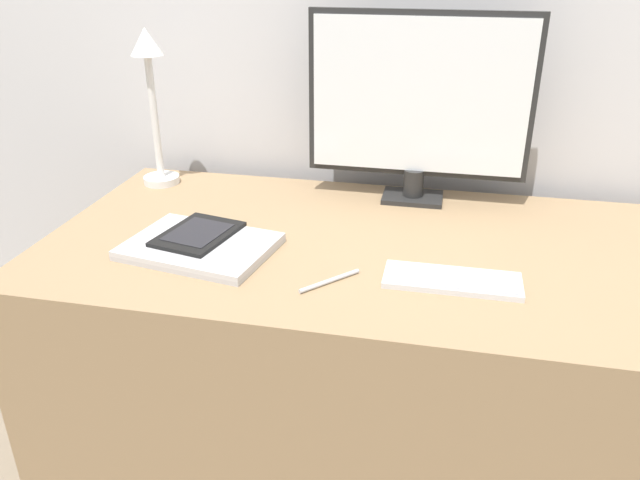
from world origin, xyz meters
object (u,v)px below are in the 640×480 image
object	(u,v)px
desk_lamp	(151,89)
ereader	(198,234)
monitor	(419,104)
pen	(330,281)
keyboard	(452,280)
laptop	(200,246)

from	to	relation	value
desk_lamp	ereader	bearing A→B (deg)	-54.38
monitor	desk_lamp	xyz separation A→B (m)	(-0.70, -0.02, 0.01)
monitor	pen	bearing A→B (deg)	-104.38
keyboard	laptop	size ratio (longest dim) A/B	0.79
desk_lamp	pen	bearing A→B (deg)	-38.98
pen	keyboard	bearing A→B (deg)	11.93
desk_lamp	pen	size ratio (longest dim) A/B	3.71
monitor	pen	world-z (taller)	monitor
laptop	ereader	bearing A→B (deg)	119.32
monitor	keyboard	distance (m)	0.51
ereader	pen	xyz separation A→B (m)	(0.32, -0.11, -0.02)
laptop	desk_lamp	distance (m)	0.53
keyboard	pen	bearing A→B (deg)	-168.07
laptop	pen	world-z (taller)	laptop
ereader	desk_lamp	world-z (taller)	desk_lamp
keyboard	desk_lamp	world-z (taller)	desk_lamp
laptop	monitor	bearing A→B (deg)	43.41
laptop	desk_lamp	world-z (taller)	desk_lamp
desk_lamp	pen	distance (m)	0.78
laptop	desk_lamp	bearing A→B (deg)	125.19
monitor	desk_lamp	world-z (taller)	monitor
monitor	laptop	size ratio (longest dim) A/B	1.63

